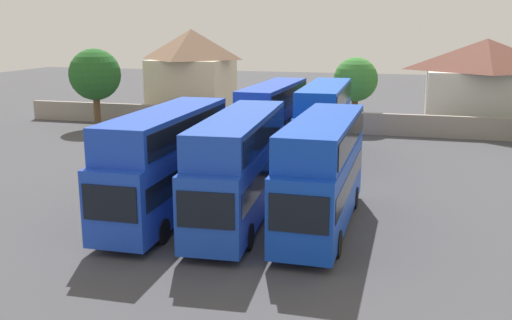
{
  "coord_description": "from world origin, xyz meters",
  "views": [
    {
      "loc": [
        7.43,
        -24.83,
        8.95
      ],
      "look_at": [
        0.0,
        3.0,
        2.25
      ],
      "focal_mm": 40.74,
      "sensor_mm": 36.0,
      "label": 1
    }
  ],
  "objects_px": {
    "tree_left_of_lot": "(356,80)",
    "house_terrace_centre": "(484,82)",
    "bus_2": "(239,162)",
    "house_terrace_left": "(192,72)",
    "tree_right_of_lot": "(95,75)",
    "bus_1": "(167,158)",
    "bus_3": "(322,167)",
    "bus_4": "(273,115)",
    "bus_5": "(324,117)"
  },
  "relations": [
    {
      "from": "bus_5",
      "to": "house_terrace_left",
      "type": "xyz_separation_m",
      "value": [
        -15.6,
        15.64,
        1.55
      ]
    },
    {
      "from": "bus_2",
      "to": "house_terrace_left",
      "type": "xyz_separation_m",
      "value": [
        -13.72,
        29.61,
        1.6
      ]
    },
    {
      "from": "bus_2",
      "to": "bus_5",
      "type": "height_order",
      "value": "bus_5"
    },
    {
      "from": "bus_3",
      "to": "house_terrace_left",
      "type": "height_order",
      "value": "house_terrace_left"
    },
    {
      "from": "bus_5",
      "to": "house_terrace_left",
      "type": "relative_size",
      "value": 1.33
    },
    {
      "from": "bus_1",
      "to": "bus_4",
      "type": "height_order",
      "value": "bus_1"
    },
    {
      "from": "bus_2",
      "to": "tree_right_of_lot",
      "type": "relative_size",
      "value": 1.64
    },
    {
      "from": "bus_4",
      "to": "bus_5",
      "type": "distance_m",
      "value": 3.71
    },
    {
      "from": "bus_5",
      "to": "tree_right_of_lot",
      "type": "height_order",
      "value": "tree_right_of_lot"
    },
    {
      "from": "bus_4",
      "to": "house_terrace_centre",
      "type": "bearing_deg",
      "value": 137.44
    },
    {
      "from": "tree_left_of_lot",
      "to": "bus_3",
      "type": "bearing_deg",
      "value": -87.58
    },
    {
      "from": "bus_5",
      "to": "tree_left_of_lot",
      "type": "distance_m",
      "value": 12.61
    },
    {
      "from": "bus_2",
      "to": "bus_4",
      "type": "bearing_deg",
      "value": -176.67
    },
    {
      "from": "bus_1",
      "to": "house_terrace_centre",
      "type": "xyz_separation_m",
      "value": [
        17.22,
        30.72,
        1.14
      ]
    },
    {
      "from": "bus_1",
      "to": "tree_right_of_lot",
      "type": "distance_m",
      "value": 26.66
    },
    {
      "from": "house_terrace_left",
      "to": "house_terrace_centre",
      "type": "height_order",
      "value": "house_terrace_left"
    },
    {
      "from": "bus_5",
      "to": "house_terrace_centre",
      "type": "relative_size",
      "value": 1.11
    },
    {
      "from": "bus_1",
      "to": "house_terrace_centre",
      "type": "relative_size",
      "value": 1.08
    },
    {
      "from": "tree_left_of_lot",
      "to": "tree_right_of_lot",
      "type": "height_order",
      "value": "tree_right_of_lot"
    },
    {
      "from": "bus_4",
      "to": "house_terrace_left",
      "type": "xyz_separation_m",
      "value": [
        -11.91,
        15.24,
        1.6
      ]
    },
    {
      "from": "bus_1",
      "to": "tree_left_of_lot",
      "type": "distance_m",
      "value": 27.52
    },
    {
      "from": "bus_1",
      "to": "bus_5",
      "type": "distance_m",
      "value": 15.25
    },
    {
      "from": "bus_1",
      "to": "bus_4",
      "type": "distance_m",
      "value": 14.77
    },
    {
      "from": "house_terrace_centre",
      "to": "bus_1",
      "type": "bearing_deg",
      "value": -119.27
    },
    {
      "from": "bus_1",
      "to": "tree_right_of_lot",
      "type": "xyz_separation_m",
      "value": [
        -15.97,
        21.27,
        1.84
      ]
    },
    {
      "from": "bus_1",
      "to": "bus_2",
      "type": "distance_m",
      "value": 3.51
    },
    {
      "from": "house_terrace_centre",
      "to": "tree_right_of_lot",
      "type": "relative_size",
      "value": 1.47
    },
    {
      "from": "house_terrace_centre",
      "to": "bus_4",
      "type": "bearing_deg",
      "value": -134.07
    },
    {
      "from": "bus_5",
      "to": "bus_3",
      "type": "bearing_deg",
      "value": 6.66
    },
    {
      "from": "bus_3",
      "to": "house_terrace_centre",
      "type": "distance_m",
      "value": 32.01
    },
    {
      "from": "bus_2",
      "to": "tree_right_of_lot",
      "type": "xyz_separation_m",
      "value": [
        -19.47,
        20.96,
        1.91
      ]
    },
    {
      "from": "house_terrace_left",
      "to": "house_terrace_centre",
      "type": "xyz_separation_m",
      "value": [
        27.44,
        0.81,
        -0.39
      ]
    },
    {
      "from": "bus_3",
      "to": "tree_right_of_lot",
      "type": "bearing_deg",
      "value": -131.49
    },
    {
      "from": "bus_4",
      "to": "bus_5",
      "type": "relative_size",
      "value": 1.01
    },
    {
      "from": "tree_right_of_lot",
      "to": "bus_2",
      "type": "bearing_deg",
      "value": -47.12
    },
    {
      "from": "bus_5",
      "to": "bus_1",
      "type": "bearing_deg",
      "value": -22.01
    },
    {
      "from": "bus_3",
      "to": "tree_right_of_lot",
      "type": "xyz_separation_m",
      "value": [
        -23.32,
        20.97,
        1.9
      ]
    },
    {
      "from": "bus_5",
      "to": "house_terrace_centre",
      "type": "xyz_separation_m",
      "value": [
        11.85,
        16.45,
        1.16
      ]
    },
    {
      "from": "bus_1",
      "to": "bus_2",
      "type": "xyz_separation_m",
      "value": [
        3.49,
        0.3,
        -0.06
      ]
    },
    {
      "from": "bus_2",
      "to": "tree_right_of_lot",
      "type": "bearing_deg",
      "value": -140.98
    },
    {
      "from": "bus_1",
      "to": "house_terrace_centre",
      "type": "height_order",
      "value": "house_terrace_centre"
    },
    {
      "from": "house_terrace_centre",
      "to": "tree_right_of_lot",
      "type": "distance_m",
      "value": 34.52
    },
    {
      "from": "bus_2",
      "to": "bus_5",
      "type": "xyz_separation_m",
      "value": [
        1.88,
        13.97,
        0.05
      ]
    },
    {
      "from": "house_terrace_left",
      "to": "tree_right_of_lot",
      "type": "height_order",
      "value": "house_terrace_left"
    },
    {
      "from": "bus_1",
      "to": "bus_2",
      "type": "height_order",
      "value": "bus_1"
    },
    {
      "from": "tree_left_of_lot",
      "to": "house_terrace_centre",
      "type": "bearing_deg",
      "value": 19.77
    },
    {
      "from": "bus_2",
      "to": "bus_4",
      "type": "height_order",
      "value": "bus_2"
    },
    {
      "from": "house_terrace_left",
      "to": "tree_right_of_lot",
      "type": "bearing_deg",
      "value": -123.64
    },
    {
      "from": "bus_3",
      "to": "bus_5",
      "type": "relative_size",
      "value": 0.93
    },
    {
      "from": "house_terrace_left",
      "to": "tree_right_of_lot",
      "type": "xyz_separation_m",
      "value": [
        -5.75,
        -8.64,
        0.31
      ]
    }
  ]
}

